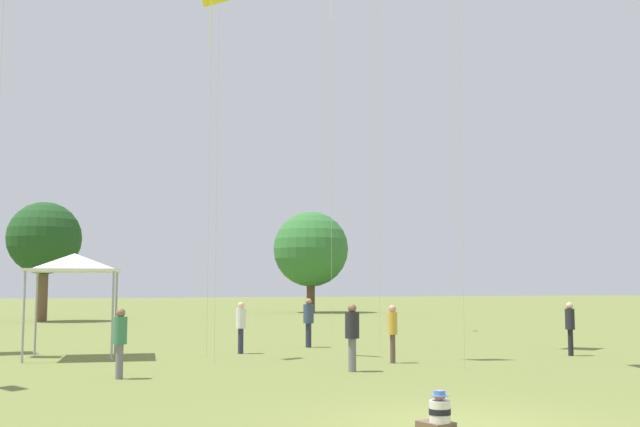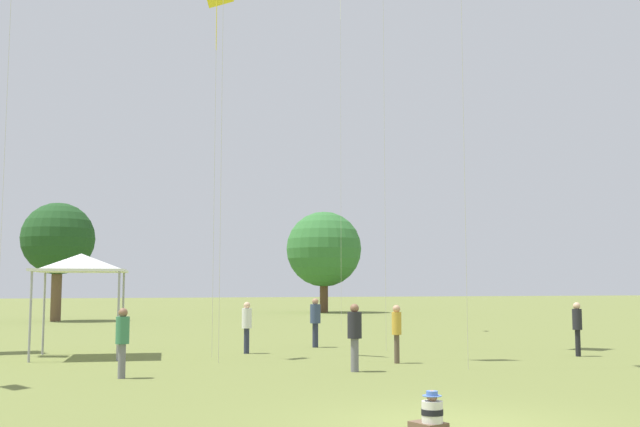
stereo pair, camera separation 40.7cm
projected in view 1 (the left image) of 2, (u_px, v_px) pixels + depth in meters
ground_plane at (460, 426)px, 11.91m from camera, size 300.00×300.00×0.00m
seated_toddler at (439, 413)px, 11.70m from camera, size 0.52×0.60×0.60m
person_standing_0 at (120, 336)px, 18.08m from camera, size 0.33×0.33×1.70m
person_standing_1 at (309, 318)px, 27.57m from camera, size 0.54×0.54×1.80m
person_standing_2 at (241, 323)px, 24.94m from camera, size 0.34×0.34×1.71m
person_standing_4 at (393, 327)px, 21.86m from camera, size 0.36×0.36×1.69m
person_standing_5 at (352, 331)px, 19.65m from camera, size 0.51×0.51×1.77m
person_standing_6 at (570, 323)px, 24.19m from camera, size 0.41×0.41×1.72m
canopy_tent at (74, 263)px, 23.57m from camera, size 3.24×3.24×3.27m
kite_5 at (331, 16)px, 38.50m from camera, size 0.78×0.86×17.81m
distant_tree_0 at (44, 239)px, 48.67m from camera, size 4.72×4.72×7.76m
distant_tree_1 at (311, 249)px, 65.83m from camera, size 6.60×6.60×8.86m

